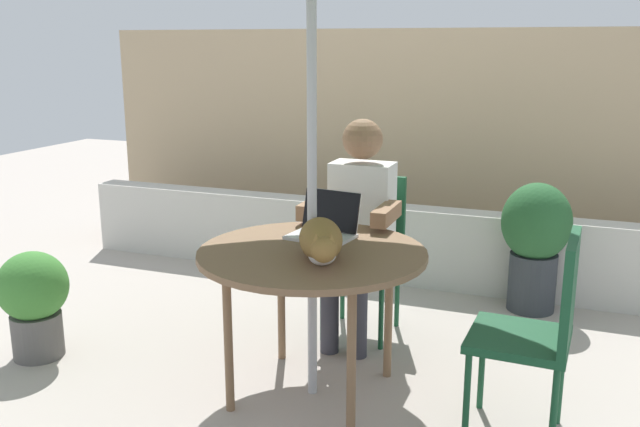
# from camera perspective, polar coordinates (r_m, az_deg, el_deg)

# --- Properties ---
(ground_plane) EXTENTS (14.00, 14.00, 0.00)m
(ground_plane) POSITION_cam_1_polar(r_m,az_deg,el_deg) (3.45, -0.61, -14.44)
(ground_plane) COLOR #ADA399
(fence_back) EXTENTS (5.50, 0.08, 1.74)m
(fence_back) POSITION_cam_1_polar(r_m,az_deg,el_deg) (5.42, 8.87, 5.59)
(fence_back) COLOR tan
(fence_back) RESTS_ON ground
(planter_wall_low) EXTENTS (4.95, 0.20, 0.54)m
(planter_wall_low) POSITION_cam_1_polar(r_m,az_deg,el_deg) (4.86, 6.80, -2.54)
(planter_wall_low) COLOR beige
(planter_wall_low) RESTS_ON ground
(patio_table) EXTENTS (1.05, 1.05, 0.71)m
(patio_table) POSITION_cam_1_polar(r_m,az_deg,el_deg) (3.19, -0.64, -4.00)
(patio_table) COLOR brown
(patio_table) RESTS_ON ground
(chair_occupied) EXTENTS (0.40, 0.40, 0.90)m
(chair_occupied) POSITION_cam_1_polar(r_m,az_deg,el_deg) (3.98, 3.80, -2.27)
(chair_occupied) COLOR #194C2D
(chair_occupied) RESTS_ON ground
(chair_empty) EXTENTS (0.42, 0.42, 0.90)m
(chair_empty) POSITION_cam_1_polar(r_m,az_deg,el_deg) (3.00, 17.75, -8.48)
(chair_empty) COLOR #194C2D
(chair_empty) RESTS_ON ground
(person_seated) EXTENTS (0.48, 0.48, 1.24)m
(person_seated) POSITION_cam_1_polar(r_m,az_deg,el_deg) (3.79, 3.14, -0.43)
(person_seated) COLOR white
(person_seated) RESTS_ON ground
(laptop) EXTENTS (0.33, 0.29, 0.21)m
(laptop) POSITION_cam_1_polar(r_m,az_deg,el_deg) (3.39, 0.51, -0.81)
(laptop) COLOR silver
(laptop) RESTS_ON patio_table
(cat) EXTENTS (0.34, 0.62, 0.17)m
(cat) POSITION_cam_1_polar(r_m,az_deg,el_deg) (3.02, 0.10, -2.26)
(cat) COLOR olive
(cat) RESTS_ON patio_table
(potted_plant_near_fence) EXTENTS (0.37, 0.37, 0.58)m
(potted_plant_near_fence) POSITION_cam_1_polar(r_m,az_deg,el_deg) (3.97, -22.45, -6.47)
(potted_plant_near_fence) COLOR #595654
(potted_plant_near_fence) RESTS_ON ground
(potted_plant_by_chair) EXTENTS (0.42, 0.42, 0.81)m
(potted_plant_by_chair) POSITION_cam_1_polar(r_m,az_deg,el_deg) (4.46, 17.27, -1.93)
(potted_plant_by_chair) COLOR #33383D
(potted_plant_by_chair) RESTS_ON ground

